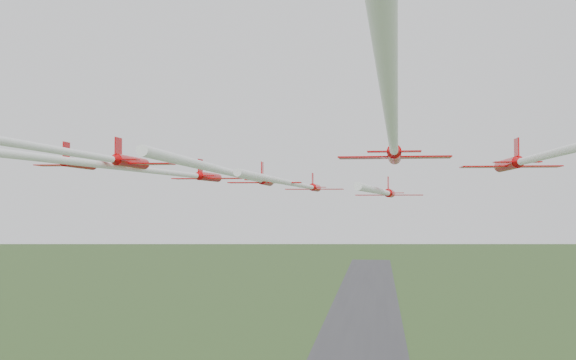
# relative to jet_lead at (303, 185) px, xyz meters

# --- Properties ---
(runway) EXTENTS (38.00, 900.00, 0.04)m
(runway) POSITION_rel_jet_lead_xyz_m (1.73, 195.53, -60.79)
(runway) COLOR #373739
(runway) RESTS_ON ground
(jet_lead) EXTENTS (8.58, 63.86, 2.58)m
(jet_lead) POSITION_rel_jet_lead_xyz_m (0.00, 0.00, 0.00)
(jet_lead) COLOR #CE0407
(jet_row2_left) EXTENTS (9.05, 67.90, 2.69)m
(jet_row2_left) POSITION_rel_jet_lead_xyz_m (-13.64, -15.82, 1.17)
(jet_row2_left) COLOR #CE0407
(jet_row2_right) EXTENTS (8.39, 50.07, 2.49)m
(jet_row2_right) POSITION_rel_jet_lead_xyz_m (10.17, -10.80, -1.03)
(jet_row2_right) COLOR #CE0407
(jet_row3_left) EXTENTS (8.73, 61.61, 2.60)m
(jet_row3_left) POSITION_rel_jet_lead_xyz_m (-22.46, -30.71, 2.10)
(jet_row3_left) COLOR #CE0407
(jet_row3_mid) EXTENTS (8.09, 53.48, 2.41)m
(jet_row3_mid) POSITION_rel_jet_lead_xyz_m (-2.30, -24.89, 0.22)
(jet_row3_mid) COLOR #CE0407
(jet_row3_right) EXTENTS (9.74, 64.00, 2.92)m
(jet_row3_right) POSITION_rel_jet_lead_xyz_m (22.92, -30.59, 1.70)
(jet_row3_right) COLOR #CE0407
(jet_row4_left) EXTENTS (8.21, 66.79, 2.46)m
(jet_row4_left) POSITION_rel_jet_lead_xyz_m (-12.81, -45.03, 1.57)
(jet_row4_left) COLOR #CE0407
(jet_row4_right) EXTENTS (9.67, 70.36, 2.89)m
(jet_row4_right) POSITION_rel_jet_lead_xyz_m (10.40, -45.09, 2.00)
(jet_row4_right) COLOR #CE0407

